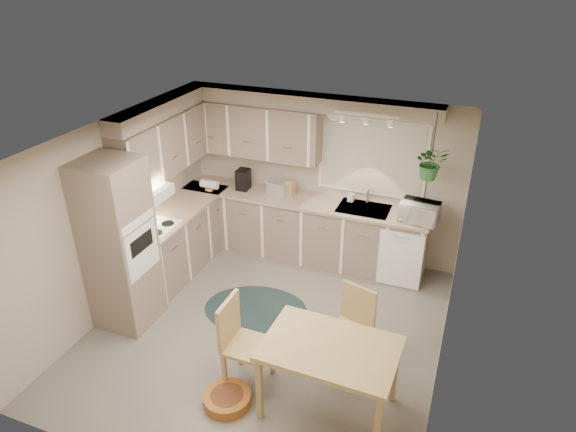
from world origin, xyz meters
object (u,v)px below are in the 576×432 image
(dining_table, at_px, (329,378))
(chair_back, at_px, (348,330))
(pet_bed, at_px, (227,399))
(chair_left, at_px, (248,344))
(braided_rug, at_px, (256,309))
(microwave, at_px, (420,210))

(dining_table, height_order, chair_back, chair_back)
(pet_bed, bearing_deg, dining_table, 17.75)
(chair_left, relative_size, braided_rug, 0.74)
(chair_back, bearing_deg, microwave, -86.44)
(braided_rug, relative_size, pet_bed, 2.74)
(dining_table, bearing_deg, braided_rug, 138.20)
(chair_back, xyz_separation_m, pet_bed, (-0.97, -0.99, -0.40))
(dining_table, bearing_deg, chair_left, 176.06)
(pet_bed, height_order, microwave, microwave)
(chair_back, distance_m, pet_bed, 1.45)
(chair_left, xyz_separation_m, braided_rug, (-0.44, 1.13, -0.49))
(microwave, bearing_deg, dining_table, -92.72)
(dining_table, bearing_deg, microwave, 80.72)
(chair_back, xyz_separation_m, braided_rug, (-1.34, 0.51, -0.45))
(chair_left, relative_size, chair_back, 1.07)
(dining_table, distance_m, chair_left, 0.90)
(dining_table, distance_m, microwave, 2.68)
(pet_bed, relative_size, microwave, 1.00)
(dining_table, distance_m, pet_bed, 1.07)
(microwave, bearing_deg, braided_rug, -135.45)
(braided_rug, bearing_deg, chair_left, -68.76)
(dining_table, height_order, braided_rug, dining_table)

